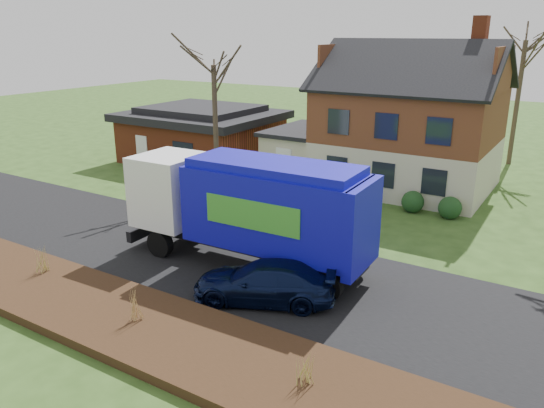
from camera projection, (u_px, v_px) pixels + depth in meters
The scene contains 13 objects.
ground at pixel (235, 264), 20.27m from camera, with size 120.00×120.00×0.00m, color #2A4617.
road at pixel (235, 264), 20.27m from camera, with size 80.00×7.00×0.02m, color black.
mulch_verge at pixel (133, 322), 15.94m from camera, with size 80.00×3.50×0.30m, color black.
main_house at pixel (401, 115), 29.52m from camera, with size 12.95×8.95×9.26m.
ranch_house at pixel (202, 134), 36.22m from camera, with size 9.80×8.20×3.70m.
garbage_truck at pixel (250, 205), 19.45m from camera, with size 9.78×2.86×4.16m.
silver_sedan at pixel (181, 196), 25.95m from camera, with size 1.68×4.81×1.58m, color #96989D.
navy_wagon at pixel (264, 282), 17.33m from camera, with size 1.90×4.68×1.36m, color #0B1332.
tree_front_west at pixel (213, 46), 28.06m from camera, with size 3.17×3.17×9.42m.
tree_back at pixel (529, 22), 32.86m from camera, with size 3.42×3.42×10.82m.
grass_clump_west at pixel (41, 260), 18.78m from camera, with size 0.36×0.29×0.95m.
grass_clump_mid at pixel (134, 304), 15.66m from camera, with size 0.36×0.30×1.01m.
grass_clump_east at pixel (305, 367), 12.83m from camera, with size 0.36×0.30×0.91m.
Camera 1 is at (10.95, -15.04, 8.49)m, focal length 35.00 mm.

